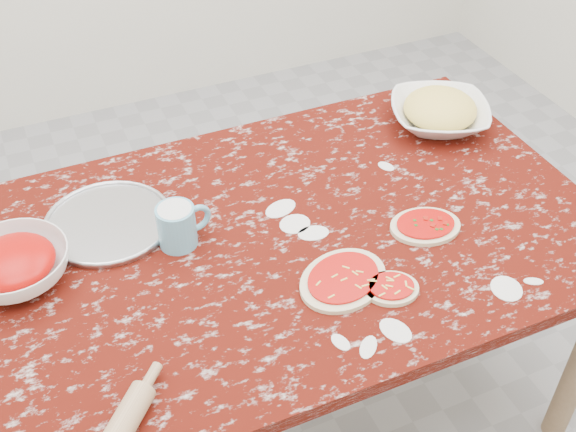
# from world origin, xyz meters

# --- Properties ---
(ground) EXTENTS (4.00, 4.00, 0.00)m
(ground) POSITION_xyz_m (0.00, 0.00, 0.00)
(ground) COLOR gray
(worktable) EXTENTS (1.60, 1.00, 0.75)m
(worktable) POSITION_xyz_m (0.00, 0.00, 0.67)
(worktable) COLOR #3F0B05
(worktable) RESTS_ON ground
(pizza_tray) EXTENTS (0.42, 0.42, 0.01)m
(pizza_tray) POSITION_xyz_m (-0.41, 0.20, 0.76)
(pizza_tray) COLOR #B2B2B7
(pizza_tray) RESTS_ON worktable
(sauce_bowl) EXTENTS (0.28, 0.28, 0.08)m
(sauce_bowl) POSITION_xyz_m (-0.65, 0.10, 0.79)
(sauce_bowl) COLOR white
(sauce_bowl) RESTS_ON worktable
(cheese_bowl) EXTENTS (0.39, 0.39, 0.07)m
(cheese_bowl) POSITION_xyz_m (0.61, 0.26, 0.79)
(cheese_bowl) COLOR white
(cheese_bowl) RESTS_ON worktable
(flour_mug) EXTENTS (0.14, 0.10, 0.11)m
(flour_mug) POSITION_xyz_m (-0.26, 0.07, 0.81)
(flour_mug) COLOR #60A6C4
(flour_mug) RESTS_ON worktable
(pizza_left) EXTENTS (0.28, 0.25, 0.02)m
(pizza_left) POSITION_xyz_m (0.05, -0.22, 0.76)
(pizza_left) COLOR beige
(pizza_left) RESTS_ON worktable
(pizza_mid) EXTENTS (0.15, 0.14, 0.02)m
(pizza_mid) POSITION_xyz_m (0.14, -0.28, 0.76)
(pizza_mid) COLOR beige
(pizza_mid) RESTS_ON worktable
(pizza_right) EXTENTS (0.20, 0.17, 0.02)m
(pizza_right) POSITION_xyz_m (0.32, -0.13, 0.76)
(pizza_right) COLOR beige
(pizza_right) RESTS_ON worktable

